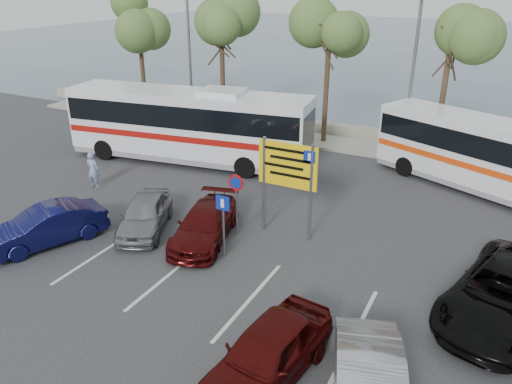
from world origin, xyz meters
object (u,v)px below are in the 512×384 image
at_px(street_lamp_right, 413,68).
at_px(car_red, 267,354).
at_px(car_maroon, 205,224).
at_px(pedestrian_near, 93,170).
at_px(street_lamp_left, 189,51).
at_px(coach_bus_left, 189,128).
at_px(coach_bus_right, 499,161).
at_px(suv_black, 506,294).
at_px(direction_sign, 288,173).
at_px(car_silver_a, 145,214).
at_px(car_blue, 46,226).

xyz_separation_m(street_lamp_right, car_red, (0.50, -17.02, -3.89)).
height_order(car_maroon, pedestrian_near, pedestrian_near).
distance_m(street_lamp_left, coach_bus_left, 7.04).
relative_size(coach_bus_right, car_red, 2.60).
xyz_separation_m(coach_bus_right, car_red, (-4.00, -14.00, -0.85)).
bearing_deg(suv_black, car_red, -119.78).
relative_size(direction_sign, coach_bus_left, 0.29).
relative_size(car_silver_a, car_blue, 0.92).
bearing_deg(car_red, suv_black, 53.70).
bearing_deg(car_silver_a, direction_sign, -1.58).
distance_m(street_lamp_left, car_maroon, 15.31).
distance_m(car_blue, pedestrian_near, 5.12).
height_order(direction_sign, suv_black, direction_sign).
relative_size(coach_bus_left, pedestrian_near, 7.60).
height_order(coach_bus_left, car_maroon, coach_bus_left).
bearing_deg(coach_bus_right, pedestrian_near, -155.82).
xyz_separation_m(coach_bus_right, pedestrian_near, (-15.93, -7.15, -0.74)).
xyz_separation_m(coach_bus_right, suv_black, (0.80, -9.00, -0.79)).
distance_m(coach_bus_right, car_maroon, 12.70).
relative_size(car_red, pedestrian_near, 2.53).
height_order(coach_bus_left, coach_bus_right, coach_bus_left).
distance_m(coach_bus_right, pedestrian_near, 17.48).
xyz_separation_m(coach_bus_left, car_maroon, (5.09, -6.61, -1.16)).
bearing_deg(car_red, car_maroon, 141.98).
bearing_deg(car_maroon, car_blue, -164.47).
distance_m(street_lamp_left, car_silver_a, 14.38).
distance_m(direction_sign, car_blue, 8.66).
bearing_deg(car_silver_a, street_lamp_right, 36.67).
height_order(street_lamp_left, coach_bus_right, street_lamp_left).
xyz_separation_m(direction_sign, car_silver_a, (-4.81, -2.03, -1.79)).
bearing_deg(car_red, street_lamp_right, 99.21).
distance_m(direction_sign, pedestrian_near, 9.57).
bearing_deg(street_lamp_left, car_red, -51.58).
height_order(street_lamp_left, pedestrian_near, street_lamp_left).
distance_m(car_blue, car_red, 9.96).
bearing_deg(car_maroon, suv_black, -14.41).
height_order(coach_bus_left, car_silver_a, coach_bus_left).
bearing_deg(coach_bus_left, street_lamp_left, 122.90).
bearing_deg(car_silver_a, car_maroon, -16.56).
xyz_separation_m(car_blue, suv_black, (14.51, 2.76, 0.09)).
height_order(direction_sign, coach_bus_left, coach_bus_left).
bearing_deg(street_lamp_right, coach_bus_left, -150.34).
relative_size(car_silver_a, suv_black, 0.68).
distance_m(direction_sign, coach_bus_left, 8.99).
xyz_separation_m(car_silver_a, suv_black, (12.11, 0.33, 0.12)).
bearing_deg(coach_bus_right, street_lamp_right, 146.14).
bearing_deg(coach_bus_left, coach_bus_right, 9.69).
relative_size(street_lamp_left, car_silver_a, 2.13).
bearing_deg(coach_bus_right, car_maroon, -134.70).
xyz_separation_m(street_lamp_left, street_lamp_right, (13.00, 0.00, 0.00)).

